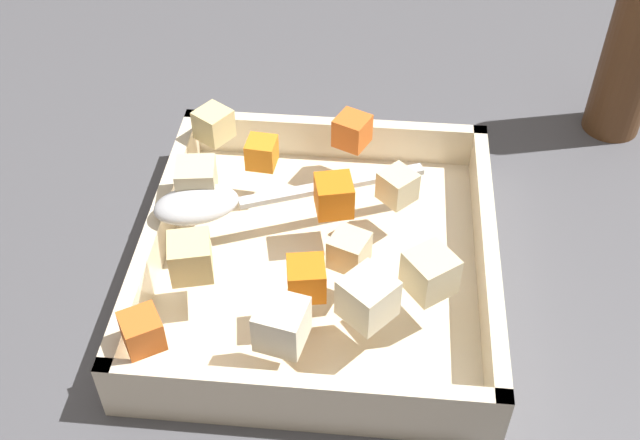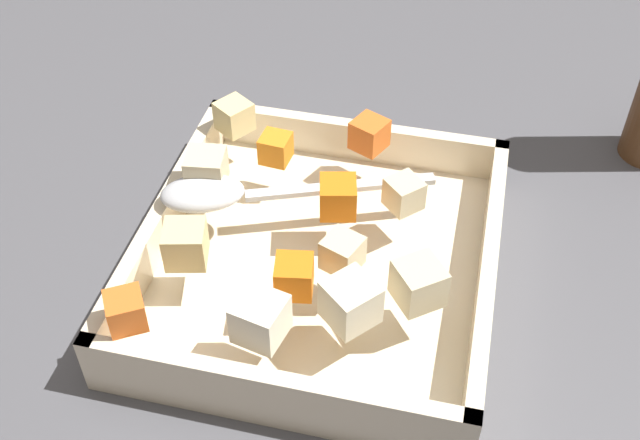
% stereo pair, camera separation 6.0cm
% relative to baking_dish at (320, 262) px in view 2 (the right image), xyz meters
% --- Properties ---
extents(ground_plane, '(4.00, 4.00, 0.00)m').
position_rel_baking_dish_xyz_m(ground_plane, '(-0.02, -0.02, -0.02)').
color(ground_plane, '#4C4C51').
extents(baking_dish, '(0.29, 0.28, 0.05)m').
position_rel_baking_dish_xyz_m(baking_dish, '(0.00, 0.00, 0.00)').
color(baking_dish, beige).
rests_on(baking_dish, ground_plane).
extents(carrot_chunk_heap_side, '(0.04, 0.04, 0.03)m').
position_rel_baking_dish_xyz_m(carrot_chunk_heap_side, '(0.11, -0.01, 0.05)').
color(carrot_chunk_heap_side, orange).
rests_on(carrot_chunk_heap_side, baking_dish).
extents(carrot_chunk_front_center, '(0.04, 0.04, 0.03)m').
position_rel_baking_dish_xyz_m(carrot_chunk_front_center, '(-0.12, 0.11, 0.05)').
color(carrot_chunk_front_center, orange).
rests_on(carrot_chunk_front_center, baking_dish).
extents(carrot_chunk_center, '(0.03, 0.03, 0.03)m').
position_rel_baking_dish_xyz_m(carrot_chunk_center, '(0.02, -0.01, 0.05)').
color(carrot_chunk_center, orange).
rests_on(carrot_chunk_center, baking_dish).
extents(carrot_chunk_rim_edge, '(0.03, 0.03, 0.03)m').
position_rel_baking_dish_xyz_m(carrot_chunk_rim_edge, '(-0.06, 0.00, 0.05)').
color(carrot_chunk_rim_edge, orange).
rests_on(carrot_chunk_rim_edge, baking_dish).
extents(carrot_chunk_corner_sw, '(0.03, 0.03, 0.02)m').
position_rel_baking_dish_xyz_m(carrot_chunk_corner_sw, '(0.08, 0.06, 0.05)').
color(carrot_chunk_corner_sw, orange).
rests_on(carrot_chunk_corner_sw, baking_dish).
extents(potato_chunk_near_spoon, '(0.04, 0.04, 0.03)m').
position_rel_baking_dish_xyz_m(potato_chunk_near_spoon, '(0.11, 0.10, 0.05)').
color(potato_chunk_near_spoon, '#E0CC89').
rests_on(potato_chunk_near_spoon, baking_dish).
extents(potato_chunk_under_handle, '(0.04, 0.04, 0.03)m').
position_rel_baking_dish_xyz_m(potato_chunk_under_handle, '(-0.05, 0.09, 0.05)').
color(potato_chunk_under_handle, '#E0CC89').
rests_on(potato_chunk_under_handle, baking_dish).
extents(potato_chunk_near_right, '(0.04, 0.04, 0.03)m').
position_rel_baking_dish_xyz_m(potato_chunk_near_right, '(0.03, 0.10, 0.05)').
color(potato_chunk_near_right, beige).
rests_on(potato_chunk_near_right, baking_dish).
extents(potato_chunk_corner_ne, '(0.04, 0.04, 0.03)m').
position_rel_baking_dish_xyz_m(potato_chunk_corner_ne, '(0.04, -0.06, 0.05)').
color(potato_chunk_corner_ne, beige).
rests_on(potato_chunk_corner_ne, baking_dish).
extents(potato_chunk_corner_se, '(0.04, 0.04, 0.03)m').
position_rel_baking_dish_xyz_m(potato_chunk_corner_se, '(-0.05, -0.08, 0.05)').
color(potato_chunk_corner_se, beige).
rests_on(potato_chunk_corner_se, baking_dish).
extents(potato_chunk_mid_left, '(0.03, 0.03, 0.03)m').
position_rel_baking_dish_xyz_m(potato_chunk_mid_left, '(-0.03, -0.02, 0.05)').
color(potato_chunk_mid_left, beige).
rests_on(potato_chunk_mid_left, baking_dish).
extents(parsnip_chunk_mid_right, '(0.05, 0.05, 0.03)m').
position_rel_baking_dish_xyz_m(parsnip_chunk_mid_right, '(-0.08, -0.04, 0.05)').
color(parsnip_chunk_mid_right, beige).
rests_on(parsnip_chunk_mid_right, baking_dish).
extents(parsnip_chunk_near_left, '(0.04, 0.04, 0.03)m').
position_rel_baking_dish_xyz_m(parsnip_chunk_near_left, '(-0.11, 0.02, 0.05)').
color(parsnip_chunk_near_left, silver).
rests_on(parsnip_chunk_near_left, baking_dish).
extents(serving_spoon, '(0.11, 0.22, 0.02)m').
position_rel_baking_dish_xyz_m(serving_spoon, '(0.01, 0.09, 0.05)').
color(serving_spoon, silver).
rests_on(serving_spoon, baking_dish).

